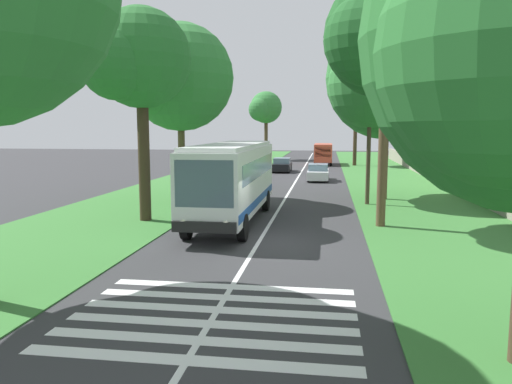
# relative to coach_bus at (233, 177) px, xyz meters

# --- Properties ---
(ground) EXTENTS (160.00, 160.00, 0.00)m
(ground) POSITION_rel_coach_bus_xyz_m (-4.07, -1.80, -2.15)
(ground) COLOR #333335
(grass_verge_left) EXTENTS (120.00, 8.00, 0.04)m
(grass_verge_left) POSITION_rel_coach_bus_xyz_m (10.93, 6.40, -2.13)
(grass_verge_left) COLOR #387533
(grass_verge_left) RESTS_ON ground
(grass_verge_right) EXTENTS (120.00, 8.00, 0.04)m
(grass_verge_right) POSITION_rel_coach_bus_xyz_m (10.93, -10.00, -2.13)
(grass_verge_right) COLOR #387533
(grass_verge_right) RESTS_ON ground
(centre_line) EXTENTS (110.00, 0.16, 0.01)m
(centre_line) POSITION_rel_coach_bus_xyz_m (10.93, -1.80, -2.14)
(centre_line) COLOR silver
(centre_line) RESTS_ON ground
(coach_bus) EXTENTS (11.16, 2.62, 3.73)m
(coach_bus) POSITION_rel_coach_bus_xyz_m (0.00, 0.00, 0.00)
(coach_bus) COLOR white
(coach_bus) RESTS_ON ground
(zebra_crossing) EXTENTS (4.95, 6.80, 0.01)m
(zebra_crossing) POSITION_rel_coach_bus_xyz_m (-11.81, -1.80, -2.14)
(zebra_crossing) COLOR silver
(zebra_crossing) RESTS_ON ground
(trailing_car_0) EXTENTS (4.30, 1.78, 1.43)m
(trailing_car_0) POSITION_rel_coach_bus_xyz_m (19.41, -3.65, -1.48)
(trailing_car_0) COLOR silver
(trailing_car_0) RESTS_ON ground
(trailing_car_1) EXTENTS (4.30, 1.78, 1.43)m
(trailing_car_1) POSITION_rel_coach_bus_xyz_m (27.43, 0.17, -1.48)
(trailing_car_1) COLOR black
(trailing_car_1) RESTS_ON ground
(trailing_minibus_0) EXTENTS (6.00, 2.14, 2.53)m
(trailing_minibus_0) POSITION_rel_coach_bus_xyz_m (37.99, -3.89, -0.60)
(trailing_minibus_0) COLOR #CC4C33
(trailing_minibus_0) RESTS_ON ground
(roadside_tree_left_0) EXTENTS (7.31, 6.45, 10.67)m
(roadside_tree_left_0) POSITION_rel_coach_bus_xyz_m (6.59, 4.56, 5.19)
(roadside_tree_left_0) COLOR brown
(roadside_tree_left_0) RESTS_ON grass_verge_left
(roadside_tree_left_1) EXTENTS (5.78, 4.70, 9.98)m
(roadside_tree_left_1) POSITION_rel_coach_bus_xyz_m (-0.34, 4.39, 5.36)
(roadside_tree_left_1) COLOR #3D2D1E
(roadside_tree_left_1) RESTS_ON grass_verge_left
(roadside_tree_left_2) EXTENTS (5.46, 4.53, 9.51)m
(roadside_tree_left_2) POSITION_rel_coach_bus_xyz_m (46.72, 4.40, 5.01)
(roadside_tree_left_2) COLOR #4C3826
(roadside_tree_left_2) RESTS_ON grass_verge_left
(roadside_tree_right_0) EXTENTS (5.00, 4.41, 9.99)m
(roadside_tree_right_0) POSITION_rel_coach_bus_xyz_m (36.79, -7.49, 5.54)
(roadside_tree_right_0) COLOR #3D2D1E
(roadside_tree_right_0) RESTS_ON grass_verge_right
(roadside_tree_right_1) EXTENTS (9.17, 7.48, 11.18)m
(roadside_tree_right_1) POSITION_rel_coach_bus_xyz_m (8.76, -7.75, 5.11)
(roadside_tree_right_1) COLOR brown
(roadside_tree_right_1) RESTS_ON grass_verge_right
(roadside_tree_right_2) EXTENTS (6.45, 5.44, 11.12)m
(roadside_tree_right_2) POSITION_rel_coach_bus_xyz_m (-0.27, -6.68, 6.13)
(roadside_tree_right_2) COLOR brown
(roadside_tree_right_2) RESTS_ON grass_verge_right
(utility_pole) EXTENTS (0.24, 1.40, 7.71)m
(utility_pole) POSITION_rel_coach_bus_xyz_m (6.36, -6.76, 1.89)
(utility_pole) COLOR #473828
(utility_pole) RESTS_ON grass_verge_right
(roadside_wall) EXTENTS (70.00, 0.40, 1.45)m
(roadside_wall) POSITION_rel_coach_bus_xyz_m (15.93, -13.40, -1.38)
(roadside_wall) COLOR gray
(roadside_wall) RESTS_ON grass_verge_right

